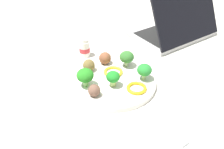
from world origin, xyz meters
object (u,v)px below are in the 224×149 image
object	(u,v)px
fork	(170,132)
meatball_near_rim	(89,65)
broccoli_floret_near_rim	(113,77)
meatball_front_right	(105,58)
yogurt_bottle	(85,48)
laptop	(175,28)
broccoli_floret_far_rim	(85,76)
napkin	(162,135)
broccoli_floret_mid_right	(127,57)
plate	(112,82)
meatball_front_left	(94,90)
knife	(159,138)
pepper_ring_near_rim	(113,72)
broccoli_floret_front_left	(144,70)
pepper_ring_mid_right	(137,88)

from	to	relation	value
fork	meatball_near_rim	bearing A→B (deg)	-168.74
broccoli_floret_near_rim	meatball_front_right	world-z (taller)	broccoli_floret_near_rim
fork	yogurt_bottle	xyz separation A→B (m)	(-0.46, -0.03, 0.02)
fork	laptop	size ratio (longest dim) A/B	0.35
broccoli_floret_far_rim	napkin	xyz separation A→B (m)	(0.27, 0.09, -0.05)
broccoli_floret_mid_right	plate	bearing A→B (deg)	-59.44
broccoli_floret_near_rim	laptop	distance (m)	0.45
broccoli_floret_far_rim	laptop	bearing A→B (deg)	108.74
meatball_near_rim	meatball_front_left	size ratio (longest dim) A/B	1.10
knife	meatball_front_left	bearing A→B (deg)	-161.44
meatball_front_right	pepper_ring_near_rim	xyz separation A→B (m)	(0.07, -0.00, -0.02)
broccoli_floret_far_rim	broccoli_floret_mid_right	bearing A→B (deg)	102.69
broccoli_floret_near_rim	meatball_front_left	size ratio (longest dim) A/B	1.38
broccoli_floret_near_rim	broccoli_floret_front_left	world-z (taller)	broccoli_floret_front_left
knife	yogurt_bottle	size ratio (longest dim) A/B	2.13
broccoli_floret_near_rim	pepper_ring_near_rim	xyz separation A→B (m)	(-0.06, 0.03, -0.03)
broccoli_floret_far_rim	fork	size ratio (longest dim) A/B	0.49
plate	meatball_front_left	world-z (taller)	meatball_front_left
plate	meatball_front_right	world-z (taller)	meatball_front_right
meatball_front_left	pepper_ring_near_rim	bearing A→B (deg)	126.59
broccoli_floret_mid_right	meatball_front_right	bearing A→B (deg)	-130.94
broccoli_floret_mid_right	pepper_ring_mid_right	xyz separation A→B (m)	(0.13, -0.04, -0.03)
knife	yogurt_bottle	bearing A→B (deg)	179.50
yogurt_bottle	broccoli_floret_front_left	bearing A→B (deg)	21.19
broccoli_floret_mid_right	laptop	size ratio (longest dim) A/B	0.16
broccoli_floret_mid_right	napkin	xyz separation A→B (m)	(0.30, -0.07, -0.05)
plate	laptop	xyz separation A→B (m)	(-0.17, 0.39, 0.03)
plate	pepper_ring_near_rim	world-z (taller)	pepper_ring_near_rim
pepper_ring_mid_right	fork	distance (m)	0.18
meatball_front_right	fork	xyz separation A→B (m)	(0.36, 0.00, -0.03)
plate	meatball_front_left	bearing A→B (deg)	-61.26
pepper_ring_near_rim	fork	size ratio (longest dim) A/B	0.52
meatball_front_right	laptop	world-z (taller)	laptop
meatball_front_right	knife	world-z (taller)	meatball_front_right
broccoli_floret_far_rim	pepper_ring_mid_right	world-z (taller)	broccoli_floret_far_rim
plate	fork	distance (m)	0.26
meatball_near_rim	meatball_front_right	distance (m)	0.07
broccoli_floret_near_rim	fork	distance (m)	0.24
pepper_ring_near_rim	napkin	bearing A→B (deg)	-2.81
broccoli_floret_front_left	broccoli_floret_mid_right	bearing A→B (deg)	-174.43
broccoli_floret_far_rim	broccoli_floret_front_left	world-z (taller)	broccoli_floret_far_rim
broccoli_floret_far_rim	yogurt_bottle	distance (m)	0.21
broccoli_floret_front_left	meatball_front_left	size ratio (longest dim) A/B	1.46
meatball_near_rim	laptop	distance (m)	0.44
meatball_front_right	meatball_front_left	bearing A→B (deg)	-37.04
yogurt_bottle	laptop	world-z (taller)	laptop
knife	plate	bearing A→B (deg)	178.01
fork	laptop	bearing A→B (deg)	140.22
meatball_front_left	yogurt_bottle	world-z (taller)	yogurt_bottle
napkin	knife	size ratio (longest dim) A/B	1.17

